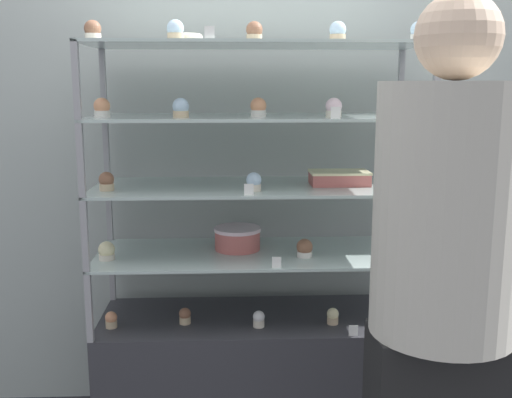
# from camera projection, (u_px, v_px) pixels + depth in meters

# --- Properties ---
(back_wall) EXTENTS (8.00, 0.05, 2.60)m
(back_wall) POSITION_uv_depth(u_px,v_px,m) (252.00, 135.00, 2.81)
(back_wall) COLOR #A8B2AD
(back_wall) RESTS_ON ground_plane
(display_base) EXTENTS (1.33, 0.49, 0.56)m
(display_base) POSITION_uv_depth(u_px,v_px,m) (256.00, 376.00, 2.62)
(display_base) COLOR #333338
(display_base) RESTS_ON ground_plane
(display_riser_lower) EXTENTS (1.33, 0.49, 0.28)m
(display_riser_lower) POSITION_uv_depth(u_px,v_px,m) (256.00, 256.00, 2.52)
(display_riser_lower) COLOR #99999E
(display_riser_lower) RESTS_ON display_base
(display_riser_middle) EXTENTS (1.33, 0.49, 0.28)m
(display_riser_middle) POSITION_uv_depth(u_px,v_px,m) (256.00, 189.00, 2.47)
(display_riser_middle) COLOR #99999E
(display_riser_middle) RESTS_ON display_riser_lower
(display_riser_upper) EXTENTS (1.33, 0.49, 0.28)m
(display_riser_upper) POSITION_uv_depth(u_px,v_px,m) (256.00, 120.00, 2.41)
(display_riser_upper) COLOR #99999E
(display_riser_upper) RESTS_ON display_riser_middle
(display_riser_top) EXTENTS (1.33, 0.49, 0.28)m
(display_riser_top) POSITION_uv_depth(u_px,v_px,m) (256.00, 47.00, 2.36)
(display_riser_top) COLOR #99999E
(display_riser_top) RESTS_ON display_riser_upper
(layer_cake_centerpiece) EXTENTS (0.20, 0.20, 0.10)m
(layer_cake_centerpiece) POSITION_uv_depth(u_px,v_px,m) (238.00, 238.00, 2.55)
(layer_cake_centerpiece) COLOR #C66660
(layer_cake_centerpiece) RESTS_ON display_riser_lower
(sheet_cake_frosted) EXTENTS (0.24, 0.15, 0.06)m
(sheet_cake_frosted) POSITION_uv_depth(u_px,v_px,m) (339.00, 178.00, 2.48)
(sheet_cake_frosted) COLOR #C66660
(sheet_cake_frosted) RESTS_ON display_riser_middle
(cupcake_0) EXTENTS (0.05, 0.05, 0.07)m
(cupcake_0) POSITION_uv_depth(u_px,v_px,m) (111.00, 320.00, 2.44)
(cupcake_0) COLOR #CCB28C
(cupcake_0) RESTS_ON display_base
(cupcake_1) EXTENTS (0.05, 0.05, 0.07)m
(cupcake_1) POSITION_uv_depth(u_px,v_px,m) (185.00, 316.00, 2.49)
(cupcake_1) COLOR #CCB28C
(cupcake_1) RESTS_ON display_base
(cupcake_2) EXTENTS (0.05, 0.05, 0.07)m
(cupcake_2) POSITION_uv_depth(u_px,v_px,m) (259.00, 319.00, 2.45)
(cupcake_2) COLOR beige
(cupcake_2) RESTS_ON display_base
(cupcake_3) EXTENTS (0.05, 0.05, 0.07)m
(cupcake_3) POSITION_uv_depth(u_px,v_px,m) (333.00, 316.00, 2.48)
(cupcake_3) COLOR #CCB28C
(cupcake_3) RESTS_ON display_base
(cupcake_4) EXTENTS (0.05, 0.05, 0.07)m
(cupcake_4) POSITION_uv_depth(u_px,v_px,m) (400.00, 311.00, 2.54)
(cupcake_4) COLOR white
(cupcake_4) RESTS_ON display_base
(price_tag_0) EXTENTS (0.04, 0.00, 0.04)m
(price_tag_0) POSITION_uv_depth(u_px,v_px,m) (353.00, 331.00, 2.36)
(price_tag_0) COLOR white
(price_tag_0) RESTS_ON display_base
(cupcake_5) EXTENTS (0.07, 0.07, 0.08)m
(cupcake_5) POSITION_uv_depth(u_px,v_px,m) (107.00, 251.00, 2.40)
(cupcake_5) COLOR beige
(cupcake_5) RESTS_ON display_riser_lower
(cupcake_6) EXTENTS (0.07, 0.07, 0.08)m
(cupcake_6) POSITION_uv_depth(u_px,v_px,m) (305.00, 249.00, 2.44)
(cupcake_6) COLOR white
(cupcake_6) RESTS_ON display_riser_lower
(cupcake_7) EXTENTS (0.07, 0.07, 0.08)m
(cupcake_7) POSITION_uv_depth(u_px,v_px,m) (409.00, 251.00, 2.41)
(cupcake_7) COLOR beige
(cupcake_7) RESTS_ON display_riser_lower
(price_tag_1) EXTENTS (0.04, 0.00, 0.04)m
(price_tag_1) POSITION_uv_depth(u_px,v_px,m) (277.00, 262.00, 2.30)
(price_tag_1) COLOR white
(price_tag_1) RESTS_ON display_riser_lower
(cupcake_8) EXTENTS (0.06, 0.06, 0.07)m
(cupcake_8) POSITION_uv_depth(u_px,v_px,m) (107.00, 182.00, 2.34)
(cupcake_8) COLOR #CCB28C
(cupcake_8) RESTS_ON display_riser_middle
(cupcake_9) EXTENTS (0.06, 0.06, 0.07)m
(cupcake_9) POSITION_uv_depth(u_px,v_px,m) (254.00, 182.00, 2.33)
(cupcake_9) COLOR beige
(cupcake_9) RESTS_ON display_riser_middle
(cupcake_10) EXTENTS (0.06, 0.06, 0.07)m
(cupcake_10) POSITION_uv_depth(u_px,v_px,m) (411.00, 181.00, 2.36)
(cupcake_10) COLOR white
(cupcake_10) RESTS_ON display_riser_middle
(price_tag_2) EXTENTS (0.04, 0.00, 0.04)m
(price_tag_2) POSITION_uv_depth(u_px,v_px,m) (249.00, 190.00, 2.24)
(price_tag_2) COLOR white
(price_tag_2) RESTS_ON display_riser_middle
(cupcake_11) EXTENTS (0.06, 0.06, 0.07)m
(cupcake_11) POSITION_uv_depth(u_px,v_px,m) (102.00, 108.00, 2.31)
(cupcake_11) COLOR white
(cupcake_11) RESTS_ON display_riser_upper
(cupcake_12) EXTENTS (0.06, 0.06, 0.07)m
(cupcake_12) POSITION_uv_depth(u_px,v_px,m) (181.00, 108.00, 2.28)
(cupcake_12) COLOR #CCB28C
(cupcake_12) RESTS_ON display_riser_upper
(cupcake_13) EXTENTS (0.06, 0.06, 0.07)m
(cupcake_13) POSITION_uv_depth(u_px,v_px,m) (258.00, 108.00, 2.34)
(cupcake_13) COLOR white
(cupcake_13) RESTS_ON display_riser_upper
(cupcake_14) EXTENTS (0.06, 0.06, 0.07)m
(cupcake_14) POSITION_uv_depth(u_px,v_px,m) (334.00, 108.00, 2.30)
(cupcake_14) COLOR beige
(cupcake_14) RESTS_ON display_riser_upper
(cupcake_15) EXTENTS (0.06, 0.06, 0.07)m
(cupcake_15) POSITION_uv_depth(u_px,v_px,m) (409.00, 107.00, 2.39)
(cupcake_15) COLOR #CCB28C
(cupcake_15) RESTS_ON display_riser_upper
(price_tag_3) EXTENTS (0.04, 0.00, 0.04)m
(price_tag_3) POSITION_uv_depth(u_px,v_px,m) (336.00, 113.00, 2.20)
(price_tag_3) COLOR white
(price_tag_3) RESTS_ON display_riser_upper
(cupcake_16) EXTENTS (0.06, 0.06, 0.08)m
(cupcake_16) POSITION_uv_depth(u_px,v_px,m) (93.00, 31.00, 2.24)
(cupcake_16) COLOR beige
(cupcake_16) RESTS_ON display_riser_top
(cupcake_17) EXTENTS (0.06, 0.06, 0.08)m
(cupcake_17) POSITION_uv_depth(u_px,v_px,m) (175.00, 31.00, 2.22)
(cupcake_17) COLOR #CCB28C
(cupcake_17) RESTS_ON display_riser_top
(cupcake_18) EXTENTS (0.06, 0.06, 0.08)m
(cupcake_18) POSITION_uv_depth(u_px,v_px,m) (254.00, 32.00, 2.28)
(cupcake_18) COLOR #CCB28C
(cupcake_18) RESTS_ON display_riser_top
(cupcake_19) EXTENTS (0.06, 0.06, 0.08)m
(cupcake_19) POSITION_uv_depth(u_px,v_px,m) (338.00, 32.00, 2.28)
(cupcake_19) COLOR #CCB28C
(cupcake_19) RESTS_ON display_riser_top
(cupcake_20) EXTENTS (0.06, 0.06, 0.08)m
(cupcake_20) POSITION_uv_depth(u_px,v_px,m) (419.00, 32.00, 2.28)
(cupcake_20) COLOR white
(cupcake_20) RESTS_ON display_riser_top
(price_tag_4) EXTENTS (0.04, 0.00, 0.04)m
(price_tag_4) POSITION_uv_depth(u_px,v_px,m) (209.00, 32.00, 2.13)
(price_tag_4) COLOR white
(price_tag_4) RESTS_ON display_riser_top
(donut_glazed) EXTENTS (0.12, 0.12, 0.03)m
(donut_glazed) POSITION_uv_depth(u_px,v_px,m) (188.00, 38.00, 2.32)
(donut_glazed) COLOR #EFE5CC
(donut_glazed) RESTS_ON display_riser_top
(customer_figure) EXTENTS (0.42, 0.42, 1.78)m
(customer_figure) POSITION_uv_depth(u_px,v_px,m) (443.00, 291.00, 1.73)
(customer_figure) COLOR black
(customer_figure) RESTS_ON ground_plane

